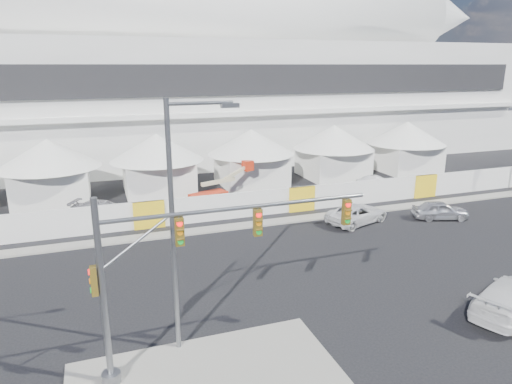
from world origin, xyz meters
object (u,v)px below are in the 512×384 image
object	(u,v)px
traffic_mast	(169,273)
boom_lift	(215,193)
sedan_silver	(440,210)
pickup_curb	(357,214)
lot_car_c	(103,210)
lot_car_a	(378,183)
lot_car_b	(509,172)
streetlight_median	(179,212)

from	to	relation	value
traffic_mast	boom_lift	xyz separation A→B (m)	(7.07, 20.99, -3.29)
sedan_silver	pickup_curb	world-z (taller)	pickup_curb
lot_car_c	boom_lift	world-z (taller)	boom_lift
lot_car_a	traffic_mast	distance (m)	30.44
lot_car_b	boom_lift	bearing A→B (deg)	100.88
sedan_silver	streetlight_median	world-z (taller)	streetlight_median
pickup_curb	boom_lift	bearing A→B (deg)	28.09
lot_car_b	traffic_mast	bearing A→B (deg)	131.02
lot_car_c	pickup_curb	bearing A→B (deg)	-83.61
sedan_silver	streetlight_median	xyz separation A→B (m)	(-21.49, -9.90, 5.24)
lot_car_c	traffic_mast	xyz separation A→B (m)	(2.01, -19.69, 3.43)
traffic_mast	lot_car_c	bearing A→B (deg)	95.83
sedan_silver	traffic_mast	size ratio (longest dim) A/B	0.39
lot_car_b	lot_car_c	bearing A→B (deg)	103.44
pickup_curb	boom_lift	xyz separation A→B (m)	(-8.70, 8.35, 0.14)
pickup_curb	lot_car_c	bearing A→B (deg)	50.27
lot_car_a	pickup_curb	bearing A→B (deg)	144.37
lot_car_b	sedan_silver	bearing A→B (deg)	131.13
pickup_curb	traffic_mast	bearing A→B (deg)	110.64
sedan_silver	pickup_curb	distance (m)	6.56
lot_car_b	traffic_mast	world-z (taller)	traffic_mast
lot_car_a	lot_car_c	size ratio (longest dim) A/B	0.81
lot_car_c	streetlight_median	size ratio (longest dim) A/B	0.48
streetlight_median	boom_lift	world-z (taller)	streetlight_median
lot_car_c	streetlight_median	world-z (taller)	streetlight_median
lot_car_c	streetlight_median	xyz separation A→B (m)	(2.71, -18.32, 5.23)
traffic_mast	sedan_silver	bearing A→B (deg)	26.95
lot_car_c	streetlight_median	bearing A→B (deg)	-143.55
sedan_silver	traffic_mast	distance (m)	25.12
lot_car_c	boom_lift	size ratio (longest dim) A/B	0.76
sedan_silver	boom_lift	size ratio (longest dim) A/B	0.64
streetlight_median	boom_lift	bearing A→B (deg)	72.00
lot_car_a	streetlight_median	size ratio (longest dim) A/B	0.39
sedan_silver	lot_car_b	xyz separation A→B (m)	(15.67, 8.03, -0.04)
sedan_silver	traffic_mast	xyz separation A→B (m)	(-22.18, -11.28, 3.44)
sedan_silver	lot_car_b	distance (m)	17.61
traffic_mast	streetlight_median	size ratio (longest dim) A/B	1.04
pickup_curb	lot_car_b	xyz separation A→B (m)	(22.09, 6.67, -0.05)
pickup_curb	streetlight_median	distance (m)	19.53
lot_car_a	traffic_mast	size ratio (longest dim) A/B	0.38
pickup_curb	lot_car_b	bearing A→B (deg)	-91.27
streetlight_median	boom_lift	distance (m)	21.24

